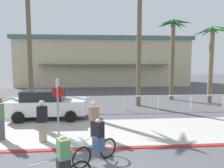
# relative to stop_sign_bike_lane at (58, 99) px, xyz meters

# --- Properties ---
(ground_plane) EXTENTS (80.00, 80.00, 0.00)m
(ground_plane) POSITION_rel_stop_sign_bike_lane_xyz_m (1.36, 6.00, -1.68)
(ground_plane) COLOR #4C4C51
(sidewalk_strip) EXTENTS (44.00, 4.00, 0.02)m
(sidewalk_strip) POSITION_rel_stop_sign_bike_lane_xyz_m (1.36, 0.20, -1.67)
(sidewalk_strip) COLOR #ADAAA0
(sidewalk_strip) RESTS_ON ground
(curb_paint) EXTENTS (44.00, 0.24, 0.03)m
(curb_paint) POSITION_rel_stop_sign_bike_lane_xyz_m (1.36, -1.80, -1.66)
(curb_paint) COLOR maroon
(curb_paint) RESTS_ON ground
(building_backdrop) EXTENTS (24.15, 11.74, 6.79)m
(building_backdrop) POSITION_rel_stop_sign_bike_lane_xyz_m (2.91, 23.16, 1.74)
(building_backdrop) COLOR beige
(building_backdrop) RESTS_ON ground
(rail_fence) EXTENTS (23.77, 0.08, 1.04)m
(rail_fence) POSITION_rel_stop_sign_bike_lane_xyz_m (1.36, 4.50, -0.84)
(rail_fence) COLOR white
(rail_fence) RESTS_ON ground
(stop_sign_bike_lane) EXTENTS (0.52, 0.56, 2.56)m
(stop_sign_bike_lane) POSITION_rel_stop_sign_bike_lane_xyz_m (0.00, 0.00, 0.00)
(stop_sign_bike_lane) COLOR gray
(stop_sign_bike_lane) RESTS_ON ground
(palm_tree_2) EXTENTS (2.69, 3.12, 9.82)m
(palm_tree_2) POSITION_rel_stop_sign_bike_lane_xyz_m (-3.55, 7.99, 5.31)
(palm_tree_2) COLOR brown
(palm_tree_2) RESTS_ON ground
(palm_tree_3) EXTENTS (3.18, 3.13, 9.27)m
(palm_tree_3) POSITION_rel_stop_sign_bike_lane_xyz_m (4.98, 6.08, 5.14)
(palm_tree_3) COLOR brown
(palm_tree_3) RESTS_ON ground
(palm_tree_4) EXTENTS (2.85, 2.97, 7.05)m
(palm_tree_4) POSITION_rel_stop_sign_bike_lane_xyz_m (8.53, 8.58, 3.73)
(palm_tree_4) COLOR brown
(palm_tree_4) RESTS_ON ground
(palm_tree_5) EXTENTS (2.83, 3.79, 6.21)m
(palm_tree_5) POSITION_rel_stop_sign_bike_lane_xyz_m (11.06, 6.68, 3.13)
(palm_tree_5) COLOR #756047
(palm_tree_5) RESTS_ON ground
(car_white_1) EXTENTS (4.40, 2.02, 1.69)m
(car_white_1) POSITION_rel_stop_sign_bike_lane_xyz_m (-1.13, 2.81, -0.81)
(car_white_1) COLOR white
(car_white_1) RESTS_ON ground
(cyclist_teal_0) EXTENTS (1.48, 1.16, 1.50)m
(cyclist_teal_0) POSITION_rel_stop_sign_bike_lane_xyz_m (1.78, -2.83, -0.98)
(cyclist_teal_0) COLOR black
(cyclist_teal_0) RESTS_ON ground
(cyclist_yellow_1) EXTENTS (1.65, 0.88, 1.50)m
(cyclist_yellow_1) POSITION_rel_stop_sign_bike_lane_xyz_m (0.85, -4.36, -0.98)
(cyclist_yellow_1) COLOR black
(cyclist_yellow_1) RESTS_ON ground
(pedestrian_0) EXTENTS (0.36, 0.43, 1.84)m
(pedestrian_0) POSITION_rel_stop_sign_bike_lane_xyz_m (-2.34, -0.52, -0.82)
(pedestrian_0) COLOR #4C4C51
(pedestrian_0) RESTS_ON ground
(pedestrian_1) EXTENTS (0.48, 0.45, 1.61)m
(pedestrian_1) POSITION_rel_stop_sign_bike_lane_xyz_m (1.65, -0.46, -0.94)
(pedestrian_1) COLOR #232326
(pedestrian_1) RESTS_ON ground
(pedestrian_2) EXTENTS (0.41, 0.34, 1.77)m
(pedestrian_2) POSITION_rel_stop_sign_bike_lane_xyz_m (-0.48, -0.90, -0.85)
(pedestrian_2) COLOR gray
(pedestrian_2) RESTS_ON ground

